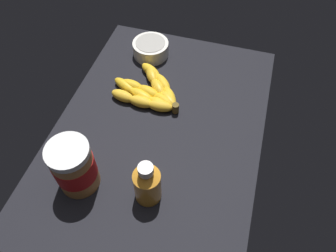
{
  "coord_description": "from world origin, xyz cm",
  "views": [
    {
      "loc": [
        -49.36,
        -17.36,
        72.28
      ],
      "look_at": [
        -1.19,
        -3.22,
        4.44
      ],
      "focal_mm": 34.32,
      "sensor_mm": 36.0,
      "label": 1
    }
  ],
  "objects": [
    {
      "name": "peanut_butter_jar",
      "position": [
        -20.52,
        13.68,
        7.26
      ],
      "size": [
        9.86,
        9.86,
        14.6
      ],
      "color": "#B27238",
      "rests_on": "ground_plane"
    },
    {
      "name": "ground_plane",
      "position": [
        0.0,
        0.0,
        -1.95
      ],
      "size": [
        81.9,
        56.56,
        3.9
      ],
      "primitive_type": "cube",
      "color": "black"
    },
    {
      "name": "small_bowl",
      "position": [
        29.17,
        11.64,
        2.53
      ],
      "size": [
        11.77,
        11.77,
        4.93
      ],
      "color": "silver",
      "rests_on": "ground_plane"
    },
    {
      "name": "honey_bottle",
      "position": [
        -19.22,
        -3.6,
        6.03
      ],
      "size": [
        6.35,
        6.35,
        13.48
      ],
      "color": "orange",
      "rests_on": "ground_plane"
    },
    {
      "name": "banana_bunch",
      "position": [
        11.5,
        5.98,
        1.63
      ],
      "size": [
        18.37,
        22.61,
        3.34
      ],
      "color": "gold",
      "rests_on": "ground_plane"
    }
  ]
}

